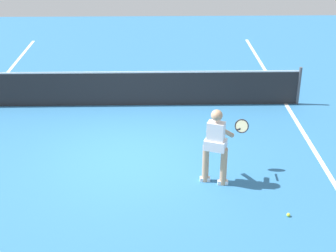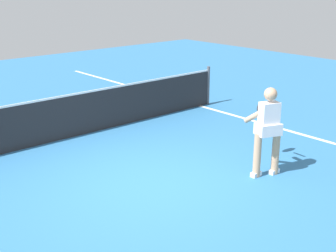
# 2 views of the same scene
# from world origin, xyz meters

# --- Properties ---
(ground_plane) EXTENTS (26.98, 26.98, 0.00)m
(ground_plane) POSITION_xyz_m (0.00, 0.00, 0.00)
(ground_plane) COLOR teal
(sideline_right_marking) EXTENTS (0.10, 18.76, 0.01)m
(sideline_right_marking) POSITION_xyz_m (4.09, 0.00, 0.00)
(sideline_right_marking) COLOR white
(sideline_right_marking) RESTS_ON ground
(court_net) EXTENTS (8.86, 0.08, 1.03)m
(court_net) POSITION_xyz_m (0.00, 2.93, 0.48)
(court_net) COLOR #4C4C51
(court_net) RESTS_ON ground
(tennis_player) EXTENTS (1.00, 0.86, 1.55)m
(tennis_player) POSITION_xyz_m (1.75, -1.02, 0.85)
(tennis_player) COLOR tan
(tennis_player) RESTS_ON ground
(tennis_ball_near) EXTENTS (0.07, 0.07, 0.07)m
(tennis_ball_near) POSITION_xyz_m (2.92, -2.21, 0.03)
(tennis_ball_near) COLOR #D1E533
(tennis_ball_near) RESTS_ON ground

